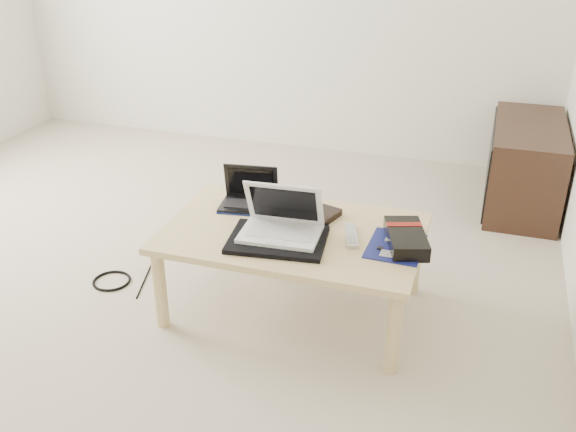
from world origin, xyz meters
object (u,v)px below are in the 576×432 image
(media_cabinet, at_px, (524,165))
(gpu_box, at_px, (406,238))
(coffee_table, at_px, (293,240))
(netbook, at_px, (249,198))
(white_laptop, at_px, (282,223))

(media_cabinet, height_order, gpu_box, media_cabinet)
(coffee_table, xyz_separation_m, gpu_box, (0.48, 0.02, 0.08))
(coffee_table, relative_size, gpu_box, 3.40)
(netbook, height_order, white_laptop, white_laptop)
(white_laptop, bearing_deg, gpu_box, 10.10)
(gpu_box, bearing_deg, white_laptop, -169.90)
(coffee_table, distance_m, netbook, 0.33)
(netbook, bearing_deg, coffee_table, -33.14)
(netbook, xyz_separation_m, white_laptop, (0.24, -0.25, 0.03))
(media_cabinet, xyz_separation_m, white_laptop, (-1.00, -1.57, 0.22))
(netbook, relative_size, white_laptop, 0.80)
(media_cabinet, distance_m, netbook, 1.83)
(white_laptop, xyz_separation_m, gpu_box, (0.51, 0.09, -0.03))
(netbook, bearing_deg, white_laptop, -45.89)
(media_cabinet, relative_size, netbook, 3.27)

